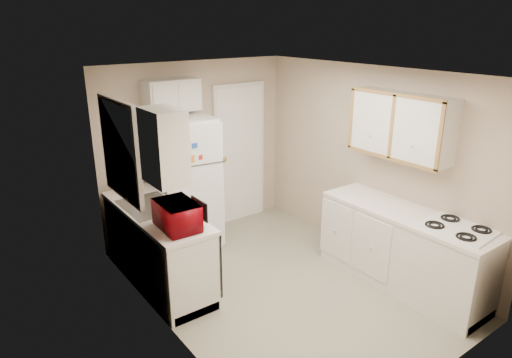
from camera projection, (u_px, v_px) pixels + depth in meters
floor at (282, 284)px, 5.28m from camera, size 3.80×3.80×0.00m
ceiling at (286, 73)px, 4.50m from camera, size 3.80×3.80×0.00m
wall_left at (164, 218)px, 4.11m from camera, size 3.80×3.80×0.00m
wall_right at (370, 164)px, 5.68m from camera, size 3.80×3.80×0.00m
wall_back at (196, 149)px, 6.34m from camera, size 2.80×2.80×0.00m
wall_front at (444, 256)px, 3.45m from camera, size 2.80×2.80×0.00m
left_counter at (158, 246)px, 5.21m from camera, size 0.60×1.80×0.90m
dishwasher at (206, 256)px, 4.90m from camera, size 0.03×0.58×0.72m
sink at (150, 209)px, 5.19m from camera, size 0.54×0.74×0.16m
microwave at (177, 215)px, 4.56m from camera, size 0.52×0.30×0.34m
soap_bottle at (132, 186)px, 5.49m from camera, size 0.11×0.11×0.21m
window_blinds at (121, 150)px, 4.80m from camera, size 0.10×0.98×1.08m
upper_cabinet_left at (164, 146)px, 4.16m from camera, size 0.30×0.45×0.70m
refrigerator at (186, 183)px, 5.98m from camera, size 0.80×0.79×1.75m
cabinet_over_fridge at (172, 95)px, 5.74m from camera, size 0.70×0.30×0.40m
interior_door at (240, 154)px, 6.76m from camera, size 0.86×0.06×2.08m
right_counter at (403, 249)px, 5.14m from camera, size 0.60×2.00×0.90m
stove at (451, 272)px, 4.75m from camera, size 0.60×0.71×0.82m
upper_cabinet_right at (401, 125)px, 5.02m from camera, size 0.30×1.20×0.70m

